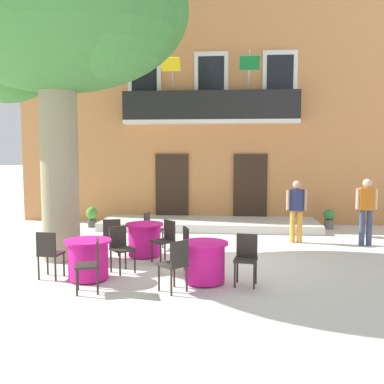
# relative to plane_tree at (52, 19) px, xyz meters

# --- Properties ---
(ground_plane) EXTENTS (120.00, 120.00, 0.00)m
(ground_plane) POSITION_rel_plane_tree_xyz_m (3.33, 0.20, -5.22)
(ground_plane) COLOR silver
(building_facade) EXTENTS (13.00, 5.09, 7.50)m
(building_facade) POSITION_rel_plane_tree_xyz_m (3.15, 7.19, -1.47)
(building_facade) COLOR #CC844C
(building_facade) RESTS_ON ground
(entrance_step_platform) EXTENTS (6.72, 1.96, 0.25)m
(entrance_step_platform) POSITION_rel_plane_tree_xyz_m (3.15, 4.22, -5.09)
(entrance_step_platform) COLOR silver
(entrance_step_platform) RESTS_ON ground
(plane_tree) EXTENTS (5.84, 5.13, 7.09)m
(plane_tree) POSITION_rel_plane_tree_xyz_m (0.00, 0.00, 0.00)
(plane_tree) COLOR gray
(plane_tree) RESTS_ON ground
(cafe_table_near_tree) EXTENTS (0.86, 0.86, 0.76)m
(cafe_table_near_tree) POSITION_rel_plane_tree_xyz_m (3.37, -1.53, -4.82)
(cafe_table_near_tree) COLOR #DB1984
(cafe_table_near_tree) RESTS_ON ground
(cafe_chair_near_tree_0) EXTENTS (0.51, 0.51, 0.91)m
(cafe_chair_near_tree_0) POSITION_rel_plane_tree_xyz_m (3.06, -0.84, -4.69)
(cafe_chair_near_tree_0) COLOR #2D2823
(cafe_chair_near_tree_0) RESTS_ON ground
(cafe_chair_near_tree_1) EXTENTS (0.57, 0.57, 0.91)m
(cafe_chair_near_tree_1) POSITION_rel_plane_tree_xyz_m (2.92, -2.12, -4.69)
(cafe_chair_near_tree_1) COLOR #2D2823
(cafe_chair_near_tree_1) RESTS_ON ground
(cafe_chair_near_tree_2) EXTENTS (0.45, 0.45, 0.91)m
(cafe_chair_near_tree_2) POSITION_rel_plane_tree_xyz_m (4.13, -1.56, -4.69)
(cafe_chair_near_tree_2) COLOR #2D2823
(cafe_chair_near_tree_2) RESTS_ON ground
(cafe_table_middle) EXTENTS (0.86, 0.86, 0.76)m
(cafe_table_middle) POSITION_rel_plane_tree_xyz_m (1.87, 0.39, -4.82)
(cafe_table_middle) COLOR #DB1984
(cafe_table_middle) RESTS_ON ground
(cafe_chair_middle_0) EXTENTS (0.57, 0.57, 0.91)m
(cafe_chair_middle_0) POSITION_rel_plane_tree_xyz_m (2.44, -0.10, -4.69)
(cafe_chair_middle_0) COLOR #2D2823
(cafe_chair_middle_0) RESTS_ON ground
(cafe_chair_middle_1) EXTENTS (0.45, 0.45, 0.91)m
(cafe_chair_middle_1) POSITION_rel_plane_tree_xyz_m (1.89, 1.15, -4.69)
(cafe_chair_middle_1) COLOR #2D2823
(cafe_chair_middle_1) RESTS_ON ground
(cafe_chair_middle_2) EXTENTS (0.51, 0.51, 0.91)m
(cafe_chair_middle_2) POSITION_rel_plane_tree_xyz_m (1.19, 0.07, -4.69)
(cafe_chair_middle_2) COLOR #2D2823
(cafe_chair_middle_2) RESTS_ON ground
(cafe_table_front) EXTENTS (0.86, 0.86, 0.76)m
(cafe_table_front) POSITION_rel_plane_tree_xyz_m (1.19, -1.54, -4.82)
(cafe_table_front) COLOR #DB1984
(cafe_table_front) RESTS_ON ground
(cafe_chair_front_0) EXTENTS (0.57, 0.57, 0.91)m
(cafe_chair_front_0) POSITION_rel_plane_tree_xyz_m (1.66, -0.95, -4.69)
(cafe_chair_front_0) COLOR #2D2823
(cafe_chair_front_0) RESTS_ON ground
(cafe_chair_front_1) EXTENTS (0.43, 0.43, 0.91)m
(cafe_chair_front_1) POSITION_rel_plane_tree_xyz_m (0.44, -1.55, -4.69)
(cafe_chair_front_1) COLOR #2D2823
(cafe_chair_front_1) RESTS_ON ground
(cafe_chair_front_2) EXTENTS (0.50, 0.50, 0.91)m
(cafe_chair_front_2) POSITION_rel_plane_tree_xyz_m (1.49, -2.23, -4.69)
(cafe_chair_front_2) COLOR #2D2823
(cafe_chair_front_2) RESTS_ON ground
(ground_planter_left) EXTENTS (0.36, 0.36, 0.64)m
(ground_planter_left) POSITION_rel_plane_tree_xyz_m (-0.56, 4.06, -4.86)
(ground_planter_left) COLOR #47423D
(ground_planter_left) RESTS_ON ground
(ground_planter_right) EXTENTS (0.36, 0.36, 0.60)m
(ground_planter_right) POSITION_rel_plane_tree_xyz_m (6.86, 4.44, -4.88)
(ground_planter_right) COLOR slate
(ground_planter_right) RESTS_ON ground
(pedestrian_near_entrance) EXTENTS (0.53, 0.34, 1.64)m
(pedestrian_near_entrance) POSITION_rel_plane_tree_xyz_m (5.55, 2.25, -4.29)
(pedestrian_near_entrance) COLOR gold
(pedestrian_near_entrance) RESTS_ON ground
(pedestrian_mid_plaza) EXTENTS (0.53, 0.26, 1.71)m
(pedestrian_mid_plaza) POSITION_rel_plane_tree_xyz_m (7.26, 2.04, -4.25)
(pedestrian_mid_plaza) COLOR #384260
(pedestrian_mid_plaza) RESTS_ON ground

